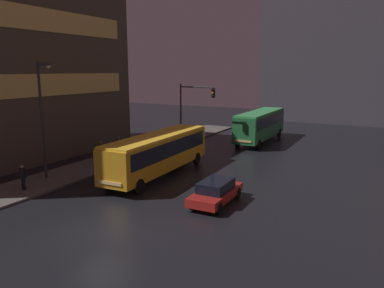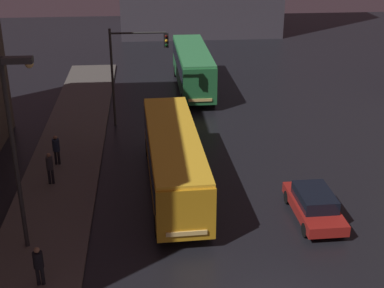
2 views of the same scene
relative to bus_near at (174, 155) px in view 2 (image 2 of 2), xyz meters
The scene contains 9 objects.
sidewalk_left 6.24m from the bus_near, behind, with size 4.00×48.00×0.15m.
bus_near is the anchor object (origin of this frame).
bus_far 16.69m from the bus_near, 81.53° to the left, with size 2.55×10.79×3.33m.
car_taxi 7.26m from the bus_near, 28.71° to the right, with size 1.91×4.39×1.39m.
pedestrian_near 9.28m from the bus_near, 126.36° to the right, with size 0.48×0.48×1.65m.
pedestrian_mid 7.11m from the bus_near, 153.36° to the left, with size 0.49×0.49×1.72m.
pedestrian_far 6.42m from the bus_near, behind, with size 0.40×0.40×1.73m.
traffic_light_main 9.84m from the bus_near, 102.94° to the left, with size 3.74×0.35×6.44m.
street_lamp_sidewalk 8.66m from the bus_near, 142.63° to the right, with size 1.25×0.36×8.16m.
Camera 2 is at (-4.29, -14.59, 13.13)m, focal length 50.00 mm.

